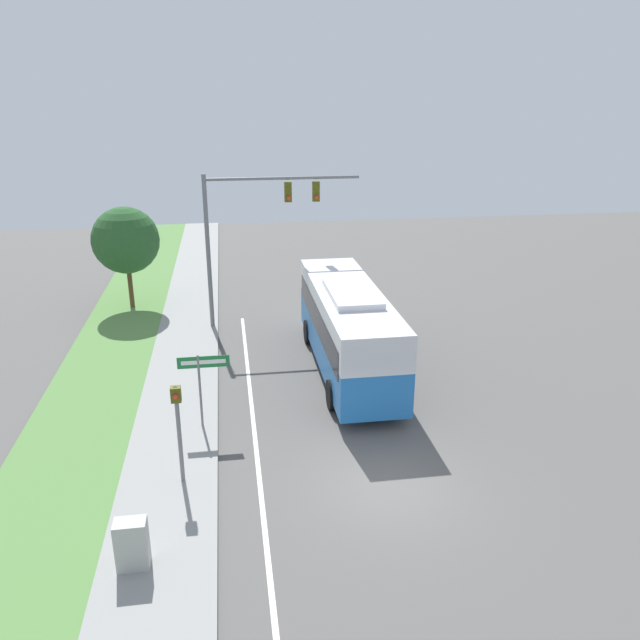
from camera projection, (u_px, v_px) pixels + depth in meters
The scene contains 10 objects.
ground_plane at pixel (387, 486), 17.87m from camera, with size 80.00×80.00×0.00m, color #565451.
sidewalk at pixel (166, 504), 16.96m from camera, with size 2.80×80.00×0.12m.
grass_verge at pixel (42, 516), 16.51m from camera, with size 3.60×80.00×0.10m.
lane_divider_near at pixel (261, 497), 17.35m from camera, with size 0.14×30.00×0.01m.
bus at pixel (348, 324), 24.74m from camera, with size 2.64×10.24×3.63m.
signal_gantry at pixel (252, 219), 28.55m from camera, with size 7.13×0.41×7.28m.
pedestrian_signal at pixel (178, 419), 17.24m from camera, with size 0.28×0.34×3.09m.
street_sign at pixel (202, 376), 20.31m from camera, with size 1.68×0.08×2.67m.
utility_cabinet at pixel (132, 544), 14.44m from camera, with size 0.75×0.49×1.25m.
roadside_tree at pixel (126, 240), 31.54m from camera, with size 3.38×3.38×5.25m.
Camera 1 is at (-4.20, -14.73, 10.53)m, focal length 35.00 mm.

